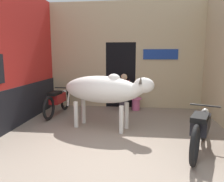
% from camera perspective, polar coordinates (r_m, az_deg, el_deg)
% --- Properties ---
extents(ground_plane, '(30.00, 30.00, 0.00)m').
position_cam_1_polar(ground_plane, '(3.85, -0.53, -18.60)').
color(ground_plane, gray).
extents(wall_left_shopfront, '(0.25, 4.16, 3.60)m').
position_cam_1_polar(wall_left_shopfront, '(6.27, -23.40, 7.95)').
color(wall_left_shopfront, red).
rests_on(wall_left_shopfront, ground_plane).
extents(wall_back_with_doorway, '(5.20, 0.93, 3.60)m').
position_cam_1_polar(wall_back_with_doorway, '(7.79, 3.15, 7.60)').
color(wall_back_with_doorway, '#C6B289').
rests_on(wall_back_with_doorway, ground_plane).
extents(cow, '(2.34, 1.20, 1.37)m').
position_cam_1_polar(cow, '(5.32, -2.10, 0.33)').
color(cow, silver).
rests_on(cow, ground_plane).
extents(motorcycle_near, '(0.88, 1.85, 0.80)m').
position_cam_1_polar(motorcycle_near, '(4.48, 22.14, -8.91)').
color(motorcycle_near, black).
rests_on(motorcycle_near, ground_plane).
extents(motorcycle_far, '(0.58, 1.86, 0.78)m').
position_cam_1_polar(motorcycle_far, '(6.90, -14.02, -2.40)').
color(motorcycle_far, black).
rests_on(motorcycle_far, ground_plane).
extents(shopkeeper_seated, '(0.39, 0.34, 1.21)m').
position_cam_1_polar(shopkeeper_seated, '(7.19, 3.12, -0.08)').
color(shopkeeper_seated, '#3D3842').
rests_on(shopkeeper_seated, ground_plane).
extents(plastic_stool, '(0.37, 0.37, 0.41)m').
position_cam_1_polar(plastic_stool, '(7.32, 6.24, -3.28)').
color(plastic_stool, '#DB6093').
rests_on(plastic_stool, ground_plane).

